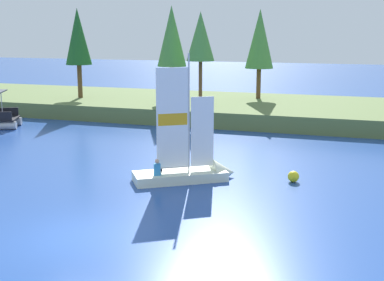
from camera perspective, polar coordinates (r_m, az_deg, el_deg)
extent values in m
plane|color=#234793|center=(18.69, -12.57, -10.07)|extent=(200.00, 200.00, 0.00)
cube|color=#5B703D|center=(43.20, 6.05, 3.40)|extent=(80.00, 12.81, 1.19)
cylinder|color=brown|center=(46.40, -12.02, 6.28)|extent=(0.39, 0.39, 2.83)
cone|color=#1E5B23|center=(46.21, -12.22, 10.93)|extent=(2.20, 2.20, 4.70)
cylinder|color=brown|center=(43.37, -2.17, 6.16)|extent=(0.31, 0.31, 2.82)
cone|color=#47893D|center=(43.16, -2.21, 11.21)|extent=(2.36, 2.36, 4.81)
cylinder|color=brown|center=(40.53, 0.91, 6.18)|extent=(0.28, 0.28, 3.41)
cone|color=#47893D|center=(40.34, 0.93, 11.19)|extent=(2.12, 2.12, 3.66)
cylinder|color=brown|center=(45.26, 7.20, 6.14)|extent=(0.37, 0.37, 2.55)
cone|color=#47893D|center=(45.05, 7.33, 10.85)|extent=(2.37, 2.37, 4.88)
cube|color=silver|center=(24.61, -1.31, -3.88)|extent=(4.43, 3.70, 0.44)
cone|color=silver|center=(25.20, 3.44, -3.52)|extent=(1.68, 1.77, 1.41)
cylinder|color=#B7B7BC|center=(24.09, -0.35, 2.96)|extent=(0.08, 0.08, 5.45)
cube|color=white|center=(23.93, -2.10, 2.43)|extent=(1.27, 0.87, 4.57)
cube|color=orange|center=(23.94, -2.10, 2.30)|extent=(1.15, 0.79, 0.55)
cube|color=white|center=(24.41, 1.12, 0.95)|extent=(0.92, 0.64, 3.27)
cylinder|color=#B7B7BC|center=(24.42, -2.06, -2.94)|extent=(1.29, 0.90, 0.06)
cube|color=#338CCC|center=(23.91, -3.79, -3.15)|extent=(0.34, 0.32, 0.54)
sphere|color=tan|center=(23.81, -3.80, -2.26)|extent=(0.20, 0.20, 0.20)
cube|color=#26262D|center=(24.60, -3.59, -2.69)|extent=(0.34, 0.32, 0.57)
sphere|color=tan|center=(24.51, -3.60, -1.80)|extent=(0.20, 0.20, 0.20)
cylinder|color=#B2B2B7|center=(40.16, -19.86, 3.62)|extent=(0.06, 0.06, 1.87)
sphere|color=yellow|center=(24.84, 10.89, -3.84)|extent=(0.53, 0.53, 0.53)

